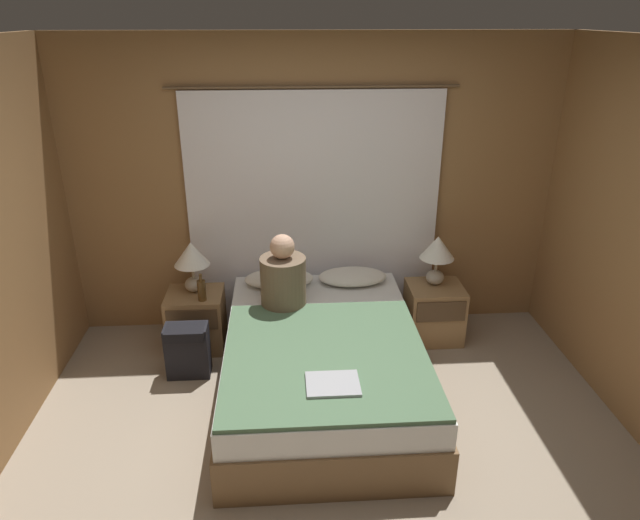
{
  "coord_description": "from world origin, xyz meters",
  "views": [
    {
      "loc": [
        -0.26,
        -2.79,
        2.62
      ],
      "look_at": [
        0.0,
        1.03,
        0.96
      ],
      "focal_mm": 32.0,
      "sensor_mm": 36.0,
      "label": 1
    }
  ],
  "objects_px": {
    "laptop_on_bed": "(333,384)",
    "bed": "(323,365)",
    "lamp_right": "(437,252)",
    "beer_bottle_on_left_stand": "(202,290)",
    "nightstand_left": "(196,320)",
    "lamp_left": "(192,258)",
    "backpack_on_floor": "(187,348)",
    "nightstand_right": "(434,312)",
    "person_left_in_bed": "(283,278)",
    "pillow_right": "(352,277)",
    "pillow_left": "(279,279)"
  },
  "relations": [
    {
      "from": "beer_bottle_on_left_stand",
      "to": "pillow_right",
      "type": "bearing_deg",
      "value": 9.71
    },
    {
      "from": "lamp_left",
      "to": "nightstand_right",
      "type": "bearing_deg",
      "value": -1.6
    },
    {
      "from": "lamp_right",
      "to": "backpack_on_floor",
      "type": "xyz_separation_m",
      "value": [
        -2.04,
        -0.48,
        -0.55
      ]
    },
    {
      "from": "lamp_left",
      "to": "pillow_right",
      "type": "height_order",
      "value": "lamp_left"
    },
    {
      "from": "pillow_right",
      "to": "laptop_on_bed",
      "type": "height_order",
      "value": "pillow_right"
    },
    {
      "from": "nightstand_right",
      "to": "laptop_on_bed",
      "type": "xyz_separation_m",
      "value": [
        -1.0,
        -1.38,
        0.3
      ]
    },
    {
      "from": "nightstand_left",
      "to": "backpack_on_floor",
      "type": "distance_m",
      "value": 0.42
    },
    {
      "from": "laptop_on_bed",
      "to": "backpack_on_floor",
      "type": "bearing_deg",
      "value": 137.39
    },
    {
      "from": "pillow_right",
      "to": "bed",
      "type": "bearing_deg",
      "value": -110.4
    },
    {
      "from": "pillow_right",
      "to": "laptop_on_bed",
      "type": "xyz_separation_m",
      "value": [
        -0.3,
        -1.48,
        -0.02
      ]
    },
    {
      "from": "lamp_right",
      "to": "beer_bottle_on_left_stand",
      "type": "distance_m",
      "value": 1.96
    },
    {
      "from": "bed",
      "to": "pillow_right",
      "type": "distance_m",
      "value": 0.95
    },
    {
      "from": "laptop_on_bed",
      "to": "bed",
      "type": "bearing_deg",
      "value": 91.28
    },
    {
      "from": "nightstand_left",
      "to": "person_left_in_bed",
      "type": "height_order",
      "value": "person_left_in_bed"
    },
    {
      "from": "lamp_left",
      "to": "pillow_left",
      "type": "distance_m",
      "value": 0.74
    },
    {
      "from": "pillow_right",
      "to": "backpack_on_floor",
      "type": "distance_m",
      "value": 1.47
    },
    {
      "from": "nightstand_left",
      "to": "pillow_right",
      "type": "distance_m",
      "value": 1.36
    },
    {
      "from": "person_left_in_bed",
      "to": "nightstand_right",
      "type": "bearing_deg",
      "value": 12.08
    },
    {
      "from": "bed",
      "to": "nightstand_right",
      "type": "bearing_deg",
      "value": 36.15
    },
    {
      "from": "laptop_on_bed",
      "to": "nightstand_right",
      "type": "bearing_deg",
      "value": 54.11
    },
    {
      "from": "lamp_right",
      "to": "laptop_on_bed",
      "type": "xyz_separation_m",
      "value": [
        -1.0,
        -1.44,
        -0.24
      ]
    },
    {
      "from": "beer_bottle_on_left_stand",
      "to": "laptop_on_bed",
      "type": "distance_m",
      "value": 1.58
    },
    {
      "from": "bed",
      "to": "nightstand_right",
      "type": "height_order",
      "value": "bed"
    },
    {
      "from": "lamp_right",
      "to": "laptop_on_bed",
      "type": "relative_size",
      "value": 1.32
    },
    {
      "from": "pillow_right",
      "to": "laptop_on_bed",
      "type": "distance_m",
      "value": 1.5
    },
    {
      "from": "pillow_right",
      "to": "person_left_in_bed",
      "type": "bearing_deg",
      "value": -147.63
    },
    {
      "from": "backpack_on_floor",
      "to": "nightstand_right",
      "type": "bearing_deg",
      "value": 11.66
    },
    {
      "from": "nightstand_left",
      "to": "lamp_left",
      "type": "xyz_separation_m",
      "value": [
        0.0,
        0.06,
        0.54
      ]
    },
    {
      "from": "lamp_left",
      "to": "lamp_right",
      "type": "height_order",
      "value": "same"
    },
    {
      "from": "nightstand_left",
      "to": "lamp_right",
      "type": "height_order",
      "value": "lamp_right"
    },
    {
      "from": "pillow_left",
      "to": "backpack_on_floor",
      "type": "height_order",
      "value": "pillow_left"
    },
    {
      "from": "lamp_left",
      "to": "nightstand_left",
      "type": "bearing_deg",
      "value": -90.0
    },
    {
      "from": "backpack_on_floor",
      "to": "nightstand_left",
      "type": "bearing_deg",
      "value": 87.92
    },
    {
      "from": "nightstand_left",
      "to": "laptop_on_bed",
      "type": "xyz_separation_m",
      "value": [
        1.03,
        -1.38,
        0.3
      ]
    },
    {
      "from": "person_left_in_bed",
      "to": "laptop_on_bed",
      "type": "relative_size",
      "value": 1.82
    },
    {
      "from": "bed",
      "to": "pillow_left",
      "type": "bearing_deg",
      "value": 110.4
    },
    {
      "from": "bed",
      "to": "laptop_on_bed",
      "type": "xyz_separation_m",
      "value": [
        0.01,
        -0.64,
        0.29
      ]
    },
    {
      "from": "lamp_right",
      "to": "beer_bottle_on_left_stand",
      "type": "xyz_separation_m",
      "value": [
        -1.94,
        -0.17,
        -0.2
      ]
    },
    {
      "from": "lamp_left",
      "to": "beer_bottle_on_left_stand",
      "type": "xyz_separation_m",
      "value": [
        0.09,
        -0.17,
        -0.2
      ]
    },
    {
      "from": "pillow_right",
      "to": "lamp_left",
      "type": "bearing_deg",
      "value": -178.33
    },
    {
      "from": "nightstand_left",
      "to": "laptop_on_bed",
      "type": "distance_m",
      "value": 1.75
    },
    {
      "from": "nightstand_right",
      "to": "lamp_right",
      "type": "xyz_separation_m",
      "value": [
        0.0,
        0.06,
        0.54
      ]
    },
    {
      "from": "nightstand_left",
      "to": "pillow_right",
      "type": "bearing_deg",
      "value": 4.12
    },
    {
      "from": "lamp_left",
      "to": "laptop_on_bed",
      "type": "xyz_separation_m",
      "value": [
        1.03,
        -1.44,
        -0.24
      ]
    },
    {
      "from": "pillow_left",
      "to": "person_left_in_bed",
      "type": "xyz_separation_m",
      "value": [
        0.04,
        -0.37,
        0.18
      ]
    },
    {
      "from": "lamp_left",
      "to": "bed",
      "type": "bearing_deg",
      "value": -38.18
    },
    {
      "from": "lamp_left",
      "to": "laptop_on_bed",
      "type": "distance_m",
      "value": 1.78
    },
    {
      "from": "person_left_in_bed",
      "to": "nightstand_left",
      "type": "bearing_deg",
      "value": 159.55
    },
    {
      "from": "pillow_right",
      "to": "person_left_in_bed",
      "type": "xyz_separation_m",
      "value": [
        -0.58,
        -0.37,
        0.18
      ]
    },
    {
      "from": "lamp_left",
      "to": "person_left_in_bed",
      "type": "height_order",
      "value": "person_left_in_bed"
    }
  ]
}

